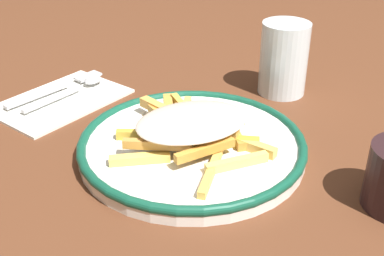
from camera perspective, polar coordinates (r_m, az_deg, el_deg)
ground_plane at (r=0.64m, az=0.00°, el=-2.94°), size 2.60×2.60×0.00m
plate at (r=0.63m, az=0.00°, el=-1.99°), size 0.29×0.29×0.02m
fries_heap at (r=0.62m, az=0.05°, el=0.13°), size 0.21×0.19×0.04m
napkin at (r=0.79m, az=-14.97°, el=3.21°), size 0.14×0.20×0.01m
fork at (r=0.82m, az=-15.51°, el=4.45°), size 0.02×0.18×0.01m
spoon at (r=0.81m, az=-13.12°, el=4.61°), size 0.02×0.15×0.01m
water_glass at (r=0.79m, az=10.57°, el=7.90°), size 0.07×0.07×0.11m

